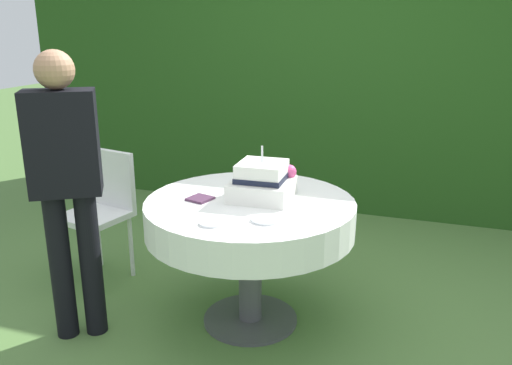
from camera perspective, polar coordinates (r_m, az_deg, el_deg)
ground_plane at (r=3.29m, az=-0.61°, el=-14.66°), size 20.00×20.00×0.00m
foliage_hedge at (r=5.08m, az=8.28°, el=13.16°), size 6.13×0.58×2.80m
cake_table at (r=3.00m, az=-0.65°, el=-3.96°), size 1.19×1.19×0.76m
wedding_cake at (r=2.98m, az=0.74°, el=0.07°), size 0.35×0.35×0.31m
serving_plate_near at (r=2.67m, az=1.03°, el=-4.05°), size 0.15×0.15×0.01m
serving_plate_far at (r=2.63m, az=-4.90°, el=-4.42°), size 0.12×0.12×0.01m
napkin_stack at (r=2.99m, az=-6.08°, el=-1.75°), size 0.15×0.15×0.01m
garden_chair at (r=3.75m, az=-16.31°, el=-2.13°), size 0.48×0.48×0.89m
standing_person at (r=2.96m, az=-19.84°, el=0.33°), size 0.41×0.36×1.60m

